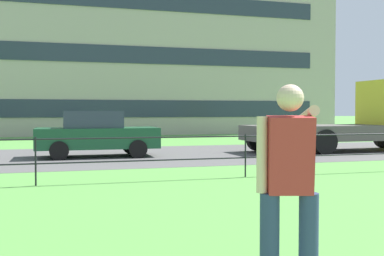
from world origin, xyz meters
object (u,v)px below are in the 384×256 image
at_px(person_thrower, 289,182).
at_px(car_dark_green_center, 96,134).
at_px(flatbed_truck_far_left, 364,119).
at_px(apartment_building_background, 144,15).

height_order(person_thrower, car_dark_green_center, person_thrower).
bearing_deg(car_dark_green_center, person_thrower, -87.62).
bearing_deg(car_dark_green_center, flatbed_truck_far_left, -2.29).
xyz_separation_m(person_thrower, flatbed_truck_far_left, (9.66, 12.14, 0.28)).
height_order(person_thrower, flatbed_truck_far_left, flatbed_truck_far_left).
xyz_separation_m(flatbed_truck_far_left, apartment_building_background, (-5.01, 19.42, 7.57)).
xyz_separation_m(car_dark_green_center, apartment_building_background, (5.17, 19.01, 8.01)).
distance_m(car_dark_green_center, flatbed_truck_far_left, 10.20).
xyz_separation_m(person_thrower, apartment_building_background, (4.65, 31.56, 7.85)).
relative_size(person_thrower, apartment_building_background, 0.07).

